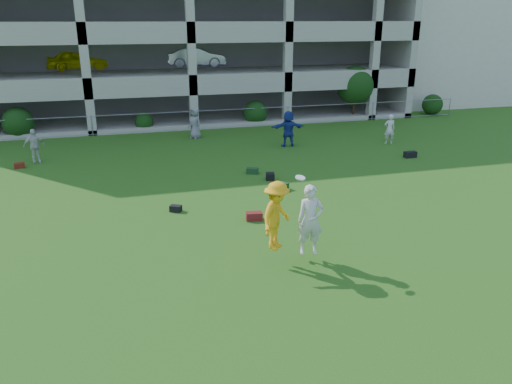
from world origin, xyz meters
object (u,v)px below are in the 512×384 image
object	(u,v)px
crate_d	(270,176)
frisbee_contest	(286,217)
parking_garage	(173,25)
stucco_building	(441,36)
bystander_b	(34,146)
bystander_e	(389,129)
bystander_d	(288,129)
bystander_c	(195,123)

from	to	relation	value
crate_d	frisbee_contest	bearing A→B (deg)	-103.85
frisbee_contest	parking_garage	world-z (taller)	parking_garage
stucco_building	crate_d	size ratio (longest dim) A/B	45.71
bystander_b	bystander_e	xyz separation A→B (m)	(18.04, -1.17, 0.00)
bystander_e	frisbee_contest	xyz separation A→B (m)	(-9.93, -11.78, 0.57)
crate_d	parking_garage	distance (m)	20.41
crate_d	frisbee_contest	distance (m)	7.69
crate_d	frisbee_contest	size ratio (longest dim) A/B	0.15
stucco_building	parking_garage	xyz separation A→B (m)	(-23.01, -0.30, 1.01)
stucco_building	bystander_e	bearing A→B (deg)	-131.05
stucco_building	bystander_d	world-z (taller)	stucco_building
bystander_d	parking_garage	xyz separation A→B (m)	(-4.16, 14.11, 5.06)
parking_garage	bystander_c	bearing A→B (deg)	-91.73
bystander_e	frisbee_contest	distance (m)	15.42
stucco_building	crate_d	distance (m)	29.63
bystander_c	bystander_d	world-z (taller)	bystander_d
bystander_d	parking_garage	world-z (taller)	parking_garage
bystander_b	parking_garage	bearing A→B (deg)	41.67
bystander_b	parking_garage	xyz separation A→B (m)	(8.42, 13.90, 5.21)
frisbee_contest	parking_garage	size ratio (longest dim) A/B	0.08
crate_d	bystander_c	bearing A→B (deg)	102.07
frisbee_contest	bystander_e	bearing A→B (deg)	49.88
bystander_d	bystander_c	bearing A→B (deg)	-31.24
bystander_c	frisbee_contest	distance (m)	15.96
stucco_building	parking_garage	distance (m)	23.04
bystander_c	crate_d	xyz separation A→B (m)	(1.84, -8.59, -0.72)
frisbee_contest	parking_garage	bearing A→B (deg)	89.34
crate_d	parking_garage	world-z (taller)	parking_garage
stucco_building	crate_d	xyz separation A→B (m)	(-21.50, -19.79, -4.85)
stucco_building	frisbee_contest	world-z (taller)	stucco_building
crate_d	bystander_b	bearing A→B (deg)	150.61
bystander_c	bystander_e	distance (m)	10.79
bystander_b	bystander_c	xyz separation A→B (m)	(8.09, 3.00, 0.06)
stucco_building	bystander_d	distance (m)	24.07
bystander_b	bystander_c	distance (m)	8.62
crate_d	parking_garage	bearing A→B (deg)	94.42
stucco_building	bystander_b	xyz separation A→B (m)	(-31.43, -14.20, -4.19)
crate_d	bystander_d	bearing A→B (deg)	63.74
stucco_building	bystander_c	bearing A→B (deg)	-154.36
stucco_building	bystander_c	world-z (taller)	stucco_building
bystander_b	crate_d	size ratio (longest dim) A/B	4.62
bystander_c	bystander_d	distance (m)	5.52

